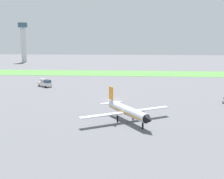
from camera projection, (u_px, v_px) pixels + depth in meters
name	position (u px, v px, depth m)	size (l,w,h in m)	color
ground_plane	(112.00, 99.00, 88.39)	(600.00, 600.00, 0.00)	slate
grass_taxiway_strip	(123.00, 73.00, 160.16)	(360.00, 28.00, 0.08)	#549342
airplane_foreground_turboprop	(127.00, 110.00, 63.64)	(20.17, 17.61, 6.85)	silver
fuel_truck_midfield	(45.00, 83.00, 112.56)	(6.64, 5.82, 3.29)	white
control_tower	(23.00, 39.00, 244.24)	(8.00, 8.00, 34.06)	silver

